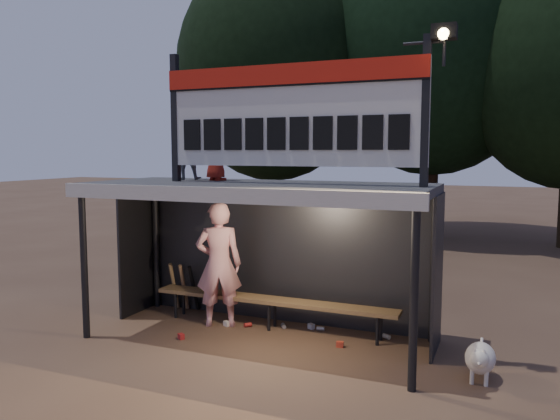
# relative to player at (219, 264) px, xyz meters

# --- Properties ---
(ground) EXTENTS (80.00, 80.00, 0.00)m
(ground) POSITION_rel_player_xyz_m (0.84, -0.37, -1.00)
(ground) COLOR #513828
(ground) RESTS_ON ground
(player) EXTENTS (0.86, 0.74, 1.99)m
(player) POSITION_rel_player_xyz_m (0.00, 0.00, 0.00)
(player) COLOR white
(player) RESTS_ON ground
(child_a) EXTENTS (0.58, 0.52, 0.98)m
(child_a) POSITION_rel_player_xyz_m (-0.59, 0.05, 1.81)
(child_a) COLOR slate
(child_a) RESTS_ON dugout_shelter
(child_b) EXTENTS (0.54, 0.49, 0.93)m
(child_b) POSITION_rel_player_xyz_m (-0.05, 0.05, 1.79)
(child_b) COLOR #A12318
(child_b) RESTS_ON dugout_shelter
(dugout_shelter) EXTENTS (5.10, 2.08, 2.32)m
(dugout_shelter) POSITION_rel_player_xyz_m (0.84, -0.12, 0.85)
(dugout_shelter) COLOR #3B3B3D
(dugout_shelter) RESTS_ON ground
(scoreboard_assembly) EXTENTS (4.10, 0.27, 1.99)m
(scoreboard_assembly) POSITION_rel_player_xyz_m (1.40, -0.38, 2.33)
(scoreboard_assembly) COLOR black
(scoreboard_assembly) RESTS_ON dugout_shelter
(bench) EXTENTS (4.00, 0.35, 0.48)m
(bench) POSITION_rel_player_xyz_m (0.84, 0.18, -0.56)
(bench) COLOR brown
(bench) RESTS_ON ground
(tree_left) EXTENTS (6.46, 6.46, 9.27)m
(tree_left) POSITION_rel_player_xyz_m (-3.16, 9.63, 4.52)
(tree_left) COLOR #2F2115
(tree_left) RESTS_ON ground
(tree_mid) EXTENTS (7.22, 7.22, 10.36)m
(tree_mid) POSITION_rel_player_xyz_m (1.84, 11.13, 5.17)
(tree_mid) COLOR black
(tree_mid) RESTS_ON ground
(dog) EXTENTS (0.36, 0.81, 0.49)m
(dog) POSITION_rel_player_xyz_m (3.95, -0.66, -0.72)
(dog) COLOR #EFE3CF
(dog) RESTS_ON ground
(bats) EXTENTS (0.47, 0.32, 0.84)m
(bats) POSITION_rel_player_xyz_m (-0.95, 0.45, -0.57)
(bats) COLOR olive
(bats) RESTS_ON ground
(litter) EXTENTS (2.95, 1.30, 0.08)m
(litter) POSITION_rel_player_xyz_m (1.12, 0.05, -0.96)
(litter) COLOR #B21F1E
(litter) RESTS_ON ground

